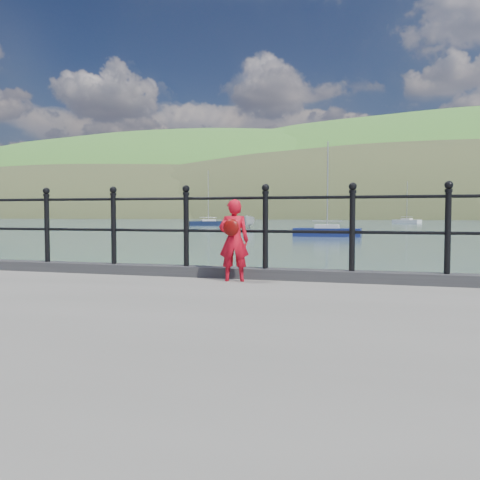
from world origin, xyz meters
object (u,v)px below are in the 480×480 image
(child, at_px, (234,240))
(sailboat_left, at_px, (208,223))
(launch_white, at_px, (248,222))
(sailboat_port, at_px, (327,233))
(sailboat_deep, at_px, (407,222))
(railing, at_px, (225,221))

(child, xyz_separation_m, sailboat_left, (-24.96, 69.48, -1.23))
(child, xyz_separation_m, launch_white, (-14.96, 56.58, -0.72))
(child, height_order, sailboat_port, sailboat_port)
(child, relative_size, sailboat_port, 0.14)
(sailboat_deep, bearing_deg, sailboat_port, -62.46)
(child, height_order, sailboat_deep, sailboat_deep)
(railing, distance_m, child, 0.50)
(launch_white, distance_m, sailboat_port, 24.01)
(sailboat_port, bearing_deg, sailboat_left, 125.34)
(railing, bearing_deg, sailboat_port, 93.82)
(launch_white, bearing_deg, sailboat_left, 120.61)
(launch_white, xyz_separation_m, sailboat_port, (12.34, -20.59, -0.51))
(child, bearing_deg, railing, -68.94)
(sailboat_deep, height_order, sailboat_left, sailboat_left)
(sailboat_port, xyz_separation_m, sailboat_deep, (8.77, 62.20, 0.00))
(railing, relative_size, sailboat_port, 2.25)
(railing, height_order, sailboat_port, sailboat_port)
(sailboat_deep, bearing_deg, sailboat_left, -101.74)
(railing, bearing_deg, sailboat_deep, 86.26)
(child, relative_size, sailboat_left, 0.13)
(launch_white, distance_m, sailboat_deep, 46.67)
(railing, height_order, launch_white, railing)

